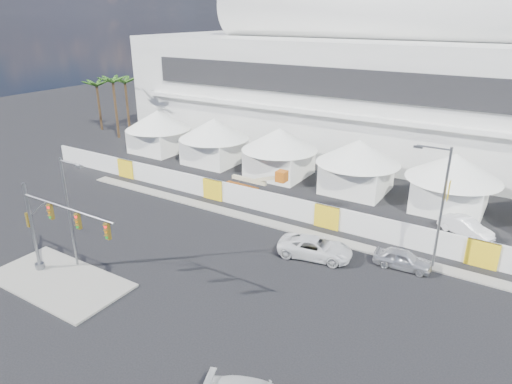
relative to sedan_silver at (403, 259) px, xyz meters
The scene contains 14 objects.
ground 17.42m from the sedan_silver, 139.67° to the right, with size 160.00×160.00×0.00m, color black.
median_island 23.98m from the sedan_silver, 143.49° to the right, with size 10.00×5.00×0.15m, color gray.
far_curb 6.87m from the sedan_silver, 10.41° to the left, with size 80.00×1.20×0.12m, color gray.
stadium 31.81m from the sedan_silver, 98.57° to the left, with size 80.00×24.80×21.98m.
tent_row 18.20m from the sedan_silver, 135.07° to the left, with size 53.40×8.40×5.40m.
hoarding_fence 7.96m from the sedan_silver, 155.99° to the left, with size 70.00×0.25×2.00m, color white.
palm_cluster 50.54m from the sedan_silver, 158.68° to the left, with size 10.60×10.60×8.55m.
sedan_silver is the anchor object (origin of this frame).
pickup_curb 6.26m from the sedan_silver, 162.47° to the right, with size 5.50×2.54×1.53m, color white.
lot_car_a 8.42m from the sedan_silver, 69.46° to the left, with size 4.40×1.54×1.45m, color white.
traffic_mast 24.33m from the sedan_silver, 144.54° to the right, with size 8.80×0.63×6.47m.
streetlight_median 23.55m from the sedan_silver, 148.22° to the right, with size 2.22×0.22×8.03m.
streetlight_curb 4.95m from the sedan_silver, 36.86° to the left, with size 2.65×0.60×8.94m.
boom_lift 17.50m from the sedan_silver, 163.50° to the left, with size 7.19×1.74×3.65m.
Camera 1 is at (19.49, -18.42, 17.08)m, focal length 32.00 mm.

